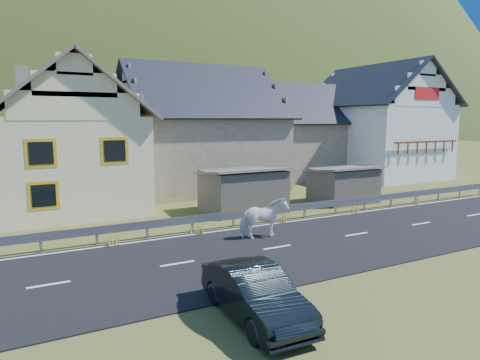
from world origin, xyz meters
TOP-DOWN VIEW (x-y plane):
  - ground at (0.00, 0.00)m, footprint 160.00×160.00m
  - road at (0.00, 0.00)m, footprint 60.00×7.00m
  - lane_markings at (0.00, 0.00)m, footprint 60.00×6.60m
  - guardrail at (-0.00, 3.68)m, footprint 28.10×0.09m
  - shed_left at (-2.00, 6.50)m, footprint 4.30×3.30m
  - shed_right at (4.50, 6.00)m, footprint 3.80×2.90m
  - house_cream at (-10.00, 12.00)m, footprint 7.80×9.80m
  - house_stone_a at (-1.00, 15.00)m, footprint 10.80×9.80m
  - house_stone_b at (9.00, 17.00)m, footprint 9.80×8.80m
  - house_white at (15.00, 14.00)m, footprint 8.80×10.80m
  - mountain at (5.00, 180.00)m, footprint 440.00×280.00m
  - horse at (-3.78, 1.39)m, footprint 0.98×2.00m
  - car at (-7.63, -4.63)m, footprint 1.50×3.96m

SIDE VIEW (x-z plane):
  - mountain at x=5.00m, z-range -150.00..110.00m
  - ground at x=0.00m, z-range 0.00..0.00m
  - road at x=0.00m, z-range 0.00..0.04m
  - lane_markings at x=0.00m, z-range 0.04..0.05m
  - guardrail at x=0.00m, z-range 0.19..0.94m
  - car at x=-7.63m, z-range 0.00..1.29m
  - horse at x=-3.78m, z-range 0.04..1.70m
  - shed_right at x=4.50m, z-range -0.10..2.10m
  - shed_left at x=-2.00m, z-range -0.10..2.30m
  - house_stone_b at x=9.00m, z-range 0.19..8.29m
  - house_cream at x=-10.00m, z-range 0.21..8.51m
  - house_stone_a at x=-1.00m, z-range 0.18..9.08m
  - house_white at x=15.00m, z-range 0.21..9.91m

